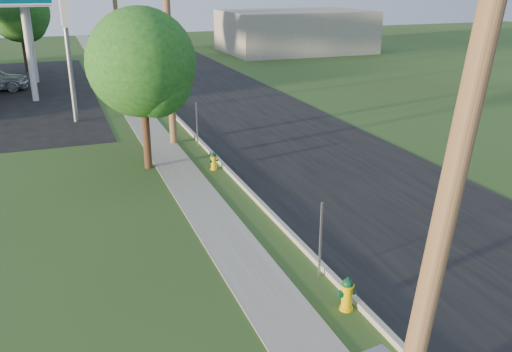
{
  "coord_description": "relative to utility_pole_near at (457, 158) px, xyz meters",
  "views": [
    {
      "loc": [
        -5.34,
        -6.28,
        6.96
      ],
      "look_at": [
        0.0,
        8.0,
        1.4
      ],
      "focal_mm": 38.0,
      "sensor_mm": 36.0,
      "label": 1
    }
  ],
  "objects": [
    {
      "name": "road",
      "position": [
        5.1,
        11.0,
        -4.79
      ],
      "size": [
        8.0,
        120.0,
        0.02
      ],
      "primitive_type": "cube",
      "color": "black",
      "rests_on": "ground"
    },
    {
      "name": "price_pylon",
      "position": [
        -3.9,
        23.5,
        0.63
      ],
      "size": [
        0.34,
        2.04,
        6.85
      ],
      "color": "gray",
      "rests_on": "ground"
    },
    {
      "name": "sign_post_near",
      "position": [
        0.85,
        5.2,
        -3.8
      ],
      "size": [
        0.05,
        0.04,
        2.0
      ],
      "primitive_type": "cube",
      "color": "gray",
      "rests_on": "ground"
    },
    {
      "name": "curb",
      "position": [
        1.1,
        11.0,
        -4.73
      ],
      "size": [
        0.15,
        120.0,
        0.15
      ],
      "primitive_type": "cube",
      "color": "#A3A095",
      "rests_on": "ground"
    },
    {
      "name": "hydrant_far",
      "position": [
        0.79,
        30.18,
        -4.47
      ],
      "size": [
        0.35,
        0.31,
        0.68
      ],
      "color": "#DBC509",
      "rests_on": "ground"
    },
    {
      "name": "tree_verge",
      "position": [
        -1.57,
        14.89,
        -0.88
      ],
      "size": [
        4.02,
        4.02,
        6.09
      ],
      "color": "#3A2415",
      "rests_on": "ground"
    },
    {
      "name": "hydrant_near",
      "position": [
        0.78,
        3.71,
        -4.4
      ],
      "size": [
        0.43,
        0.38,
        0.82
      ],
      "color": "#DFB306",
      "rests_on": "ground"
    },
    {
      "name": "sign_post_mid",
      "position": [
        0.85,
        17.0,
        -3.8
      ],
      "size": [
        0.05,
        0.04,
        2.0
      ],
      "primitive_type": "cube",
      "color": "gray",
      "rests_on": "ground"
    },
    {
      "name": "utility_pole_far",
      "position": [
        -0.0,
        36.0,
        0.0
      ],
      "size": [
        1.4,
        0.32,
        9.5
      ],
      "color": "brown",
      "rests_on": "ground"
    },
    {
      "name": "hydrant_mid",
      "position": [
        0.67,
        13.85,
        -4.46
      ],
      "size": [
        0.37,
        0.33,
        0.71
      ],
      "color": "#F0B709",
      "rests_on": "ground"
    },
    {
      "name": "sign_post_far",
      "position": [
        0.85,
        29.2,
        -3.8
      ],
      "size": [
        0.05,
        0.04,
        2.0
      ],
      "primitive_type": "cube",
      "color": "gray",
      "rests_on": "ground"
    },
    {
      "name": "distant_building",
      "position": [
        18.6,
        46.0,
        -2.8
      ],
      "size": [
        14.0,
        10.0,
        4.0
      ],
      "primitive_type": "cube",
      "color": "gray",
      "rests_on": "ground"
    },
    {
      "name": "sidewalk",
      "position": [
        -0.65,
        11.0,
        -4.79
      ],
      "size": [
        1.5,
        120.0,
        0.03
      ],
      "primitive_type": "cube",
      "color": "gray",
      "rests_on": "ground"
    },
    {
      "name": "tree_lot",
      "position": [
        -6.51,
        41.35,
        -0.42
      ],
      "size": [
        4.5,
        4.5,
        6.81
      ],
      "color": "#3A2415",
      "rests_on": "ground"
    },
    {
      "name": "utility_pole_mid",
      "position": [
        -0.0,
        18.0,
        0.15
      ],
      "size": [
        1.4,
        0.32,
        9.8
      ],
      "color": "brown",
      "rests_on": "ground"
    },
    {
      "name": "utility_pole_near",
      "position": [
        0.0,
        0.0,
        0.0
      ],
      "size": [
        1.4,
        0.32,
        9.48
      ],
      "color": "brown",
      "rests_on": "ground"
    }
  ]
}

